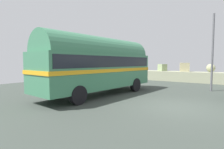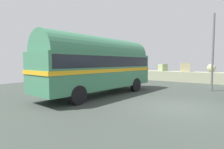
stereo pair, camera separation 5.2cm
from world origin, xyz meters
name	(u,v)px [view 1 (the left image)]	position (x,y,z in m)	size (l,w,h in m)	color
ground	(175,107)	(0.00, 0.00, 0.01)	(32.00, 26.00, 0.02)	#363E38
breakwater	(216,76)	(0.65, 11.80, 0.72)	(31.36, 2.20, 2.42)	gray
vintage_coach	(99,63)	(-4.91, 0.32, 2.05)	(3.11, 8.75, 3.70)	black
lamp_post	(215,47)	(0.94, 6.12, 3.18)	(1.14, 0.51, 5.57)	#5B5B60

